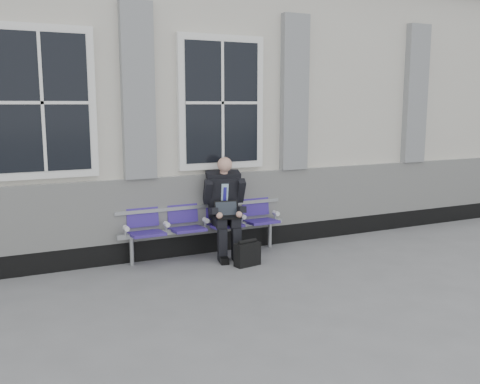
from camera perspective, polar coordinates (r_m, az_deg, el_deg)
ground at (r=6.90m, az=0.31°, el=-9.52°), size 70.00×70.00×0.00m
station_building at (r=9.76m, az=-8.87°, el=9.20°), size 14.40×4.40×4.49m
bench at (r=7.92m, az=-3.86°, el=-2.91°), size 2.60×0.47×0.91m
businessman at (r=7.85m, az=-1.63°, el=-1.22°), size 0.64×0.86×1.47m
briefcase at (r=7.49m, az=0.78°, el=-6.59°), size 0.39×0.22×0.38m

